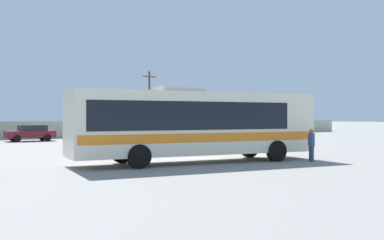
% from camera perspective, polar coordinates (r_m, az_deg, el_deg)
% --- Properties ---
extents(ground_plane, '(300.00, 300.00, 0.00)m').
position_cam_1_polar(ground_plane, '(32.01, -7.87, -3.55)').
color(ground_plane, gray).
extents(perimeter_wall, '(80.00, 0.30, 1.76)m').
position_cam_1_polar(perimeter_wall, '(48.57, -16.13, -1.16)').
color(perimeter_wall, '#B2AD9E').
rests_on(perimeter_wall, ground_plane).
extents(coach_bus_cream_orange, '(12.45, 3.73, 3.62)m').
position_cam_1_polar(coach_bus_cream_orange, '(21.83, 0.29, -0.33)').
color(coach_bus_cream_orange, silver).
rests_on(coach_bus_cream_orange, ground_plane).
extents(attendant_by_bus_door, '(0.35, 0.35, 1.63)m').
position_cam_1_polar(attendant_by_bus_door, '(23.05, 14.76, -2.79)').
color(attendant_by_bus_door, '#33476B').
rests_on(attendant_by_bus_door, ground_plane).
extents(parked_car_third_maroon, '(4.27, 2.08, 1.44)m').
position_cam_1_polar(parked_car_third_maroon, '(43.44, -19.58, -1.51)').
color(parked_car_third_maroon, maroon).
rests_on(parked_car_third_maroon, ground_plane).
extents(utility_pole_near, '(1.80, 0.41, 7.58)m').
position_cam_1_polar(utility_pole_near, '(54.20, -5.38, 2.28)').
color(utility_pole_near, '#4C3823').
rests_on(utility_pole_near, ground_plane).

